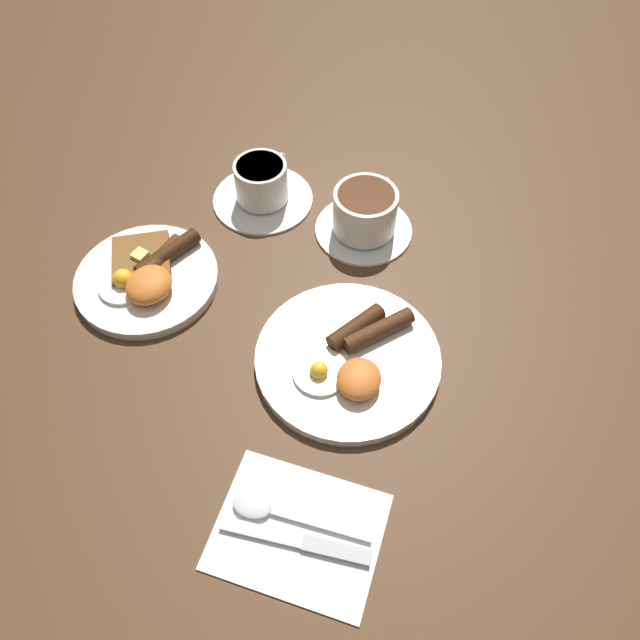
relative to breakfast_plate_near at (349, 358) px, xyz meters
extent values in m
plane|color=#4C301C|center=(0.00, 0.00, -0.01)|extent=(3.00, 3.00, 0.00)
cylinder|color=white|center=(0.00, 0.00, 0.00)|extent=(0.25, 0.25, 0.01)
cylinder|color=white|center=(-0.04, 0.03, 0.01)|extent=(0.07, 0.07, 0.01)
sphere|color=yellow|center=(-0.04, 0.03, 0.01)|extent=(0.02, 0.02, 0.02)
ellipsoid|color=orange|center=(-0.04, -0.02, 0.02)|extent=(0.06, 0.06, 0.03)
cylinder|color=#432412|center=(0.04, -0.03, 0.02)|extent=(0.09, 0.09, 0.02)
cylinder|color=#3B200E|center=(0.04, 0.01, 0.02)|extent=(0.09, 0.07, 0.02)
cylinder|color=white|center=(0.05, 0.32, 0.00)|extent=(0.21, 0.21, 0.01)
cylinder|color=white|center=(0.02, 0.34, 0.01)|extent=(0.07, 0.07, 0.01)
sphere|color=yellow|center=(0.02, 0.34, 0.02)|extent=(0.03, 0.03, 0.03)
ellipsoid|color=orange|center=(0.02, 0.30, 0.02)|extent=(0.07, 0.06, 0.03)
cylinder|color=#331C0A|center=(0.09, 0.30, 0.02)|extent=(0.11, 0.07, 0.02)
cylinder|color=#462513|center=(0.07, 0.31, 0.01)|extent=(0.11, 0.05, 0.02)
cube|color=brown|center=(0.07, 0.34, 0.01)|extent=(0.12, 0.12, 0.01)
cube|color=#F4E072|center=(0.07, 0.34, 0.02)|extent=(0.02, 0.02, 0.01)
cylinder|color=white|center=(0.24, 0.04, -0.01)|extent=(0.15, 0.15, 0.01)
cylinder|color=white|center=(0.24, 0.04, 0.03)|extent=(0.10, 0.10, 0.07)
cylinder|color=#56331E|center=(0.24, 0.04, 0.06)|extent=(0.09, 0.09, 0.00)
torus|color=white|center=(0.29, 0.03, 0.03)|extent=(0.05, 0.02, 0.05)
cylinder|color=white|center=(0.26, 0.22, -0.01)|extent=(0.16, 0.16, 0.01)
cylinder|color=white|center=(0.26, 0.22, 0.03)|extent=(0.08, 0.08, 0.06)
cylinder|color=#56331E|center=(0.26, 0.22, 0.06)|extent=(0.07, 0.07, 0.00)
torus|color=white|center=(0.30, 0.21, 0.03)|extent=(0.04, 0.02, 0.04)
cube|color=white|center=(-0.24, -0.01, -0.01)|extent=(0.15, 0.19, 0.01)
cube|color=silver|center=(-0.25, 0.03, 0.00)|extent=(0.02, 0.10, 0.00)
cube|color=#9E9EA3|center=(-0.24, -0.05, 0.00)|extent=(0.02, 0.08, 0.01)
ellipsoid|color=silver|center=(-0.22, 0.05, 0.00)|extent=(0.03, 0.05, 0.01)
cube|color=silver|center=(-0.22, -0.03, 0.00)|extent=(0.01, 0.12, 0.00)
camera|label=1|loc=(-0.44, -0.09, 0.70)|focal=35.00mm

